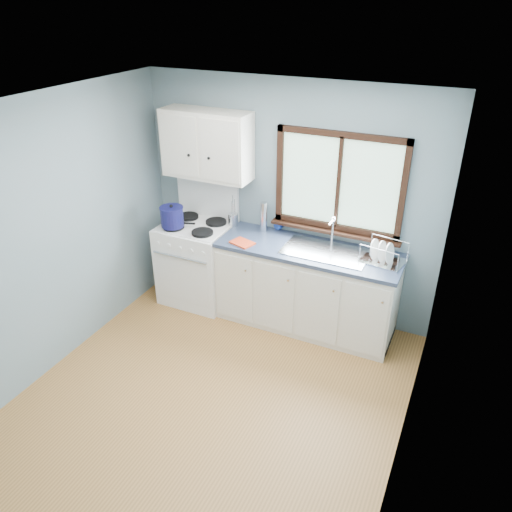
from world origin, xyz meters
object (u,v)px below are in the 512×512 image
at_px(sink, 325,257).
at_px(thermos, 264,217).
at_px(skillet, 174,223).
at_px(utensil_crock, 233,219).
at_px(gas_range, 198,260).
at_px(base_cabinets, 306,291).
at_px(dish_rack, 383,256).
at_px(stockpot, 172,216).

relative_size(sink, thermos, 2.55).
bearing_deg(skillet, utensil_crock, 12.23).
bearing_deg(gas_range, skillet, -141.86).
xyz_separation_m(base_cabinets, dish_rack, (0.73, 0.04, 0.56)).
height_order(stockpot, thermos, thermos).
bearing_deg(thermos, utensil_crock, -178.55).
height_order(gas_range, skillet, gas_range).
distance_m(base_cabinets, utensil_crock, 1.12).
xyz_separation_m(stockpot, thermos, (0.91, 0.38, 0.01)).
xyz_separation_m(gas_range, skillet, (-0.18, -0.14, 0.49)).
relative_size(stockpot, thermos, 0.84).
distance_m(skillet, dish_rack, 2.23).
bearing_deg(stockpot, skillet, 101.11).
relative_size(skillet, dish_rack, 0.87).
bearing_deg(stockpot, sink, 6.59).
bearing_deg(base_cabinets, dish_rack, 3.52).
bearing_deg(dish_rack, gas_range, -168.79).
relative_size(thermos, dish_rack, 0.76).
distance_m(utensil_crock, dish_rack, 1.67).
relative_size(gas_range, skillet, 3.58).
height_order(base_cabinets, sink, sink).
bearing_deg(sink, utensil_crock, 171.14).
bearing_deg(stockpot, utensil_crock, 33.85).
distance_m(sink, stockpot, 1.69).
relative_size(gas_range, utensil_crock, 3.93).
bearing_deg(stockpot, thermos, 22.47).
height_order(sink, stockpot, sink).
bearing_deg(sink, skillet, -174.42).
height_order(sink, thermos, thermos).
bearing_deg(dish_rack, thermos, -176.63).
height_order(gas_range, dish_rack, gas_range).
bearing_deg(thermos, base_cabinets, -17.64).
distance_m(gas_range, sink, 1.53).
xyz_separation_m(gas_range, thermos, (0.73, 0.20, 0.59)).
xyz_separation_m(sink, utensil_crock, (-1.12, 0.17, 0.13)).
xyz_separation_m(base_cabinets, skillet, (-1.49, -0.16, 0.57)).
relative_size(base_cabinets, utensil_crock, 5.35).
xyz_separation_m(gas_range, sink, (1.49, 0.02, 0.37)).
height_order(base_cabinets, thermos, thermos).
xyz_separation_m(stockpot, utensil_crock, (0.55, 0.37, -0.08)).
bearing_deg(skillet, stockpot, -98.10).
relative_size(sink, dish_rack, 1.93).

